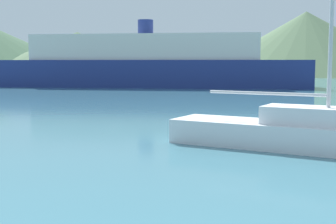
% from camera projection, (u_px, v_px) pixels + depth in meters
% --- Properties ---
extents(sailboat_inner, '(8.47, 5.27, 8.62)m').
position_uv_depth(sailboat_inner, '(306.00, 133.00, 14.16)').
color(sailboat_inner, silver).
rests_on(sailboat_inner, ground_plane).
extents(ferry_distant, '(35.04, 8.87, 7.22)m').
position_uv_depth(ferry_distant, '(146.00, 64.00, 50.87)').
color(ferry_distant, navy).
rests_on(ferry_distant, ground_plane).
extents(hill_central, '(41.57, 41.57, 8.55)m').
position_uv_depth(hill_central, '(78.00, 54.00, 91.49)').
color(hill_central, '#4C6647').
rests_on(hill_central, ground_plane).
extents(hill_east, '(46.55, 46.55, 7.02)m').
position_uv_depth(hill_east, '(175.00, 58.00, 89.02)').
color(hill_east, '#4C6647').
rests_on(hill_east, ground_plane).
extents(hill_far_east, '(47.15, 47.15, 13.48)m').
position_uv_depth(hill_far_east, '(306.00, 43.00, 100.27)').
color(hill_far_east, '#4C6647').
rests_on(hill_far_east, ground_plane).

